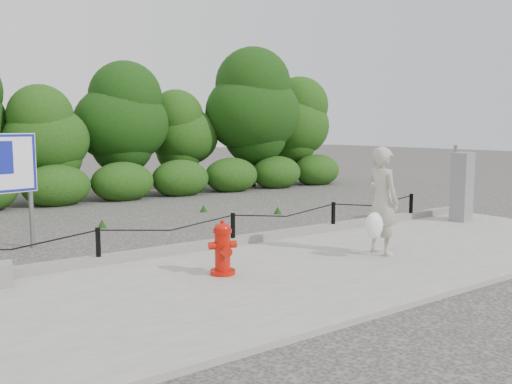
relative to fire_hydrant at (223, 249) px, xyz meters
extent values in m
plane|color=#2D2B28|center=(1.19, 1.56, -0.46)|extent=(90.00, 90.00, 0.00)
cube|color=gray|center=(1.19, -0.44, -0.42)|extent=(14.00, 4.00, 0.08)
cube|color=slate|center=(1.19, 1.61, -0.31)|extent=(14.00, 0.22, 0.14)
cube|color=black|center=(-1.31, 1.56, -0.08)|extent=(0.06, 0.06, 0.60)
cube|color=black|center=(1.19, 1.56, -0.08)|extent=(0.06, 0.06, 0.60)
cube|color=black|center=(3.69, 1.56, -0.08)|extent=(0.06, 0.06, 0.60)
cube|color=black|center=(6.19, 1.56, -0.08)|extent=(0.06, 0.06, 0.60)
cylinder|color=black|center=(-2.56, 1.56, 0.14)|extent=(2.50, 0.02, 0.02)
cylinder|color=black|center=(-0.06, 1.56, 0.14)|extent=(2.50, 0.02, 0.02)
cylinder|color=black|center=(2.44, 1.56, 0.14)|extent=(2.50, 0.02, 0.02)
cylinder|color=black|center=(4.94, 1.56, 0.14)|extent=(2.50, 0.02, 0.02)
cylinder|color=black|center=(0.19, 10.16, 0.39)|extent=(0.18, 0.18, 1.70)
ellipsoid|color=#215413|center=(0.19, 10.16, 1.57)|extent=(2.51, 2.17, 2.71)
cylinder|color=black|center=(2.69, 10.56, 0.61)|extent=(0.18, 0.18, 2.14)
ellipsoid|color=#215413|center=(2.69, 10.56, 2.10)|extent=(3.16, 2.74, 3.42)
cylinder|color=black|center=(5.19, 10.96, 0.41)|extent=(0.18, 0.18, 1.74)
ellipsoid|color=#215413|center=(5.19, 10.96, 1.62)|extent=(2.57, 2.22, 2.78)
cylinder|color=black|center=(7.69, 10.16, 0.80)|extent=(0.18, 0.18, 2.53)
ellipsoid|color=#215413|center=(7.69, 10.16, 2.57)|extent=(3.74, 3.23, 4.04)
cylinder|color=black|center=(9.99, 10.56, 0.58)|extent=(0.18, 0.18, 2.08)
ellipsoid|color=#215413|center=(9.99, 10.56, 2.04)|extent=(3.08, 2.67, 3.33)
cylinder|color=#B31206|center=(0.00, 0.01, -0.35)|extent=(0.45, 0.45, 0.06)
cylinder|color=#B31206|center=(0.00, 0.01, -0.04)|extent=(0.28, 0.28, 0.56)
cylinder|color=#B31206|center=(0.00, 0.01, 0.26)|extent=(0.33, 0.33, 0.05)
ellipsoid|color=#B31206|center=(0.00, 0.01, 0.29)|extent=(0.29, 0.29, 0.18)
cylinder|color=#B31206|center=(0.00, 0.01, 0.39)|extent=(0.08, 0.08, 0.05)
cylinder|color=#B31206|center=(-0.15, 0.05, 0.05)|extent=(0.13, 0.14, 0.11)
cylinder|color=#B31206|center=(0.15, -0.03, 0.05)|extent=(0.13, 0.14, 0.11)
cylinder|color=#B31206|center=(-0.04, -0.15, -0.01)|extent=(0.18, 0.16, 0.16)
cylinder|color=slate|center=(-0.03, -0.13, -0.09)|extent=(0.01, 0.05, 0.12)
imported|color=#ABA493|center=(2.89, -0.46, 0.53)|extent=(0.47, 0.69, 1.83)
ellipsoid|color=white|center=(2.54, -0.61, 0.17)|extent=(0.33, 0.26, 0.44)
cube|color=gray|center=(6.99, 0.76, 0.41)|extent=(0.67, 0.49, 1.58)
cube|color=slate|center=(6.99, 0.98, 0.49)|extent=(0.08, 0.08, 1.74)
cube|color=slate|center=(-1.75, 3.89, 0.60)|extent=(0.07, 0.07, 2.12)
cube|color=navy|center=(-2.28, 3.70, 1.13)|extent=(1.27, 0.29, 1.03)
camera|label=1|loc=(-4.10, -6.60, 1.76)|focal=38.00mm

